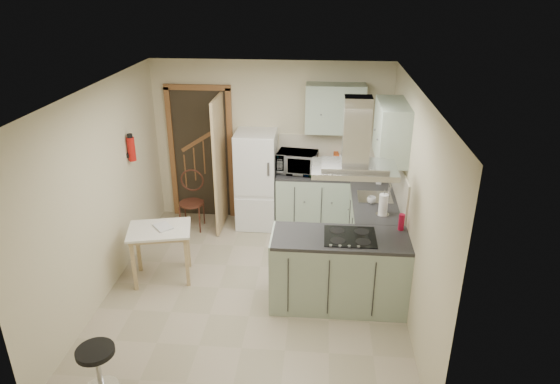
# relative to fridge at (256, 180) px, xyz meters

# --- Properties ---
(floor) EXTENTS (4.20, 4.20, 0.00)m
(floor) POSITION_rel_fridge_xyz_m (0.20, -1.80, -0.75)
(floor) COLOR tan
(floor) RESTS_ON ground
(ceiling) EXTENTS (4.20, 4.20, 0.00)m
(ceiling) POSITION_rel_fridge_xyz_m (0.20, -1.80, 1.75)
(ceiling) COLOR silver
(ceiling) RESTS_ON back_wall
(back_wall) EXTENTS (3.60, 0.00, 3.60)m
(back_wall) POSITION_rel_fridge_xyz_m (0.20, 0.30, 0.50)
(back_wall) COLOR beige
(back_wall) RESTS_ON floor
(left_wall) EXTENTS (0.00, 4.20, 4.20)m
(left_wall) POSITION_rel_fridge_xyz_m (-1.60, -1.80, 0.50)
(left_wall) COLOR beige
(left_wall) RESTS_ON floor
(right_wall) EXTENTS (0.00, 4.20, 4.20)m
(right_wall) POSITION_rel_fridge_xyz_m (2.00, -1.80, 0.50)
(right_wall) COLOR beige
(right_wall) RESTS_ON floor
(doorway) EXTENTS (1.10, 0.12, 2.10)m
(doorway) POSITION_rel_fridge_xyz_m (-0.90, 0.27, 0.30)
(doorway) COLOR brown
(doorway) RESTS_ON floor
(fridge) EXTENTS (0.60, 0.60, 1.50)m
(fridge) POSITION_rel_fridge_xyz_m (0.00, 0.00, 0.00)
(fridge) COLOR white
(fridge) RESTS_ON floor
(counter_back) EXTENTS (1.08, 0.60, 0.90)m
(counter_back) POSITION_rel_fridge_xyz_m (0.86, 0.00, -0.30)
(counter_back) COLOR #9EB2A0
(counter_back) RESTS_ON floor
(counter_right) EXTENTS (0.60, 1.95, 0.90)m
(counter_right) POSITION_rel_fridge_xyz_m (1.70, -0.68, -0.30)
(counter_right) COLOR #9EB2A0
(counter_right) RESTS_ON floor
(splashback) EXTENTS (1.68, 0.02, 0.50)m
(splashback) POSITION_rel_fridge_xyz_m (1.16, 0.29, 0.40)
(splashback) COLOR beige
(splashback) RESTS_ON counter_back
(wall_cabinet_back) EXTENTS (0.85, 0.35, 0.70)m
(wall_cabinet_back) POSITION_rel_fridge_xyz_m (1.15, 0.12, 1.10)
(wall_cabinet_back) COLOR #9EB2A0
(wall_cabinet_back) RESTS_ON back_wall
(wall_cabinet_right) EXTENTS (0.35, 0.90, 0.70)m
(wall_cabinet_right) POSITION_rel_fridge_xyz_m (1.82, -0.95, 1.10)
(wall_cabinet_right) COLOR #9EB2A0
(wall_cabinet_right) RESTS_ON right_wall
(peninsula) EXTENTS (1.55, 0.65, 0.90)m
(peninsula) POSITION_rel_fridge_xyz_m (1.22, -1.98, -0.30)
(peninsula) COLOR #9EB2A0
(peninsula) RESTS_ON floor
(hob) EXTENTS (0.58, 0.50, 0.01)m
(hob) POSITION_rel_fridge_xyz_m (1.32, -1.98, 0.16)
(hob) COLOR black
(hob) RESTS_ON peninsula
(extractor_hood) EXTENTS (0.90, 0.55, 0.10)m
(extractor_hood) POSITION_rel_fridge_xyz_m (1.32, -1.98, 0.97)
(extractor_hood) COLOR silver
(extractor_hood) RESTS_ON ceiling
(sink) EXTENTS (0.45, 0.40, 0.01)m
(sink) POSITION_rel_fridge_xyz_m (1.70, -0.85, 0.16)
(sink) COLOR silver
(sink) RESTS_ON counter_right
(fire_extinguisher) EXTENTS (0.10, 0.10, 0.32)m
(fire_extinguisher) POSITION_rel_fridge_xyz_m (-1.54, -0.90, 0.75)
(fire_extinguisher) COLOR #B2140F
(fire_extinguisher) RESTS_ON left_wall
(drop_leaf_table) EXTENTS (0.87, 0.73, 0.71)m
(drop_leaf_table) POSITION_rel_fridge_xyz_m (-1.01, -1.63, -0.39)
(drop_leaf_table) COLOR #CDB77E
(drop_leaf_table) RESTS_ON floor
(bentwood_chair) EXTENTS (0.37, 0.37, 0.83)m
(bentwood_chair) POSITION_rel_fridge_xyz_m (-0.98, -0.22, -0.33)
(bentwood_chair) COLOR #432316
(bentwood_chair) RESTS_ON floor
(stool) EXTENTS (0.37, 0.37, 0.48)m
(stool) POSITION_rel_fridge_xyz_m (-1.04, -3.54, -0.51)
(stool) COLOR black
(stool) RESTS_ON floor
(microwave) EXTENTS (0.62, 0.46, 0.32)m
(microwave) POSITION_rel_fridge_xyz_m (0.62, -0.02, 0.31)
(microwave) COLOR black
(microwave) RESTS_ON counter_back
(kettle) EXTENTS (0.20, 0.20, 0.25)m
(kettle) POSITION_rel_fridge_xyz_m (1.26, 0.10, 0.27)
(kettle) COLOR white
(kettle) RESTS_ON counter_back
(cereal_box) EXTENTS (0.08, 0.18, 0.26)m
(cereal_box) POSITION_rel_fridge_xyz_m (1.20, 0.16, 0.28)
(cereal_box) COLOR #C84917
(cereal_box) RESTS_ON counter_back
(soap_bottle) EXTENTS (0.09, 0.09, 0.16)m
(soap_bottle) POSITION_rel_fridge_xyz_m (1.80, -0.36, 0.23)
(soap_bottle) COLOR #A6A5B1
(soap_bottle) RESTS_ON counter_right
(paper_towel) EXTENTS (0.14, 0.14, 0.28)m
(paper_towel) POSITION_rel_fridge_xyz_m (1.75, -1.37, 0.29)
(paper_towel) COLOR white
(paper_towel) RESTS_ON counter_right
(cup) EXTENTS (0.14, 0.14, 0.09)m
(cup) POSITION_rel_fridge_xyz_m (1.64, -1.04, 0.19)
(cup) COLOR silver
(cup) RESTS_ON counter_right
(red_bottle) EXTENTS (0.07, 0.07, 0.20)m
(red_bottle) POSITION_rel_fridge_xyz_m (1.92, -1.75, 0.25)
(red_bottle) COLOR #A70E2C
(red_bottle) RESTS_ON peninsula
(book) EXTENTS (0.30, 0.31, 0.11)m
(book) POSITION_rel_fridge_xyz_m (-1.04, -1.65, 0.02)
(book) COLOR #A63740
(book) RESTS_ON drop_leaf_table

